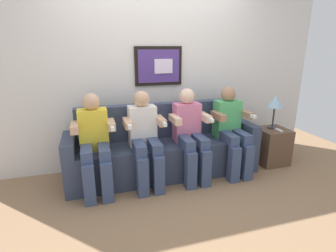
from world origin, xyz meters
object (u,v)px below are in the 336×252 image
object	(u,v)px
person_leftmost	(94,140)
person_right_center	(190,131)
person_rightmost	(231,127)
couch	(164,151)
side_table_right	(271,146)
person_left_center	(145,136)
spare_remote_on_table	(279,130)
table_lamp	(275,103)

from	to	relation	value
person_leftmost	person_right_center	distance (m)	1.12
person_right_center	person_rightmost	distance (m)	0.56
couch	side_table_right	bearing A→B (deg)	-3.96
person_rightmost	couch	bearing A→B (deg)	168.72
person_left_center	spare_remote_on_table	bearing A→B (deg)	-0.74
person_rightmost	spare_remote_on_table	world-z (taller)	person_rightmost
person_leftmost	side_table_right	xyz separation A→B (m)	(2.39, 0.06, -0.36)
person_left_center	couch	bearing A→B (deg)	30.97
couch	table_lamp	size ratio (longest dim) A/B	5.21
spare_remote_on_table	person_rightmost	bearing A→B (deg)	178.08
person_rightmost	table_lamp	size ratio (longest dim) A/B	2.41
couch	side_table_right	distance (m)	1.55
person_left_center	side_table_right	distance (m)	1.86
person_right_center	person_rightmost	world-z (taller)	same
couch	table_lamp	bearing A→B (deg)	-2.17
person_right_center	table_lamp	world-z (taller)	person_right_center
person_left_center	person_right_center	xyz separation A→B (m)	(0.56, 0.00, -0.00)
person_leftmost	side_table_right	bearing A→B (deg)	1.46
couch	person_left_center	distance (m)	0.44
person_right_center	side_table_right	distance (m)	1.32
side_table_right	table_lamp	size ratio (longest dim) A/B	1.09
person_rightmost	spare_remote_on_table	size ratio (longest dim) A/B	8.54
person_leftmost	person_rightmost	distance (m)	1.69
person_rightmost	side_table_right	world-z (taller)	person_rightmost
person_right_center	person_rightmost	bearing A→B (deg)	0.00
person_right_center	spare_remote_on_table	xyz separation A→B (m)	(1.28, -0.02, -0.10)
person_right_center	side_table_right	world-z (taller)	person_right_center
side_table_right	spare_remote_on_table	xyz separation A→B (m)	(0.02, -0.09, 0.26)
side_table_right	spare_remote_on_table	distance (m)	0.27
person_left_center	side_table_right	bearing A→B (deg)	1.93
person_left_center	spare_remote_on_table	distance (m)	1.85
person_right_center	person_left_center	bearing A→B (deg)	-179.95
table_lamp	person_left_center	bearing A→B (deg)	-176.60
person_rightmost	person_right_center	bearing A→B (deg)	180.00
person_rightmost	side_table_right	size ratio (longest dim) A/B	2.22
couch	spare_remote_on_table	distance (m)	1.59
table_lamp	person_leftmost	bearing A→B (deg)	-177.40
side_table_right	table_lamp	world-z (taller)	table_lamp
table_lamp	spare_remote_on_table	xyz separation A→B (m)	(0.00, -0.13, -0.35)
couch	side_table_right	world-z (taller)	couch
person_right_center	spare_remote_on_table	distance (m)	1.29
person_leftmost	table_lamp	size ratio (longest dim) A/B	2.41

